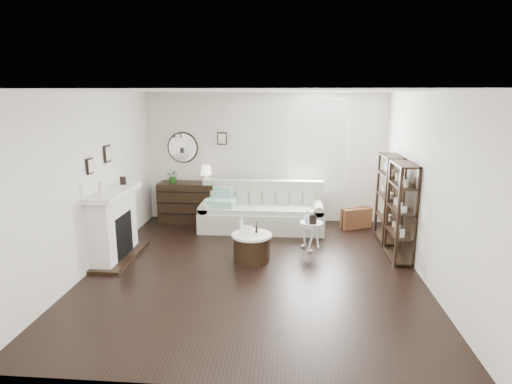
# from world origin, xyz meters

# --- Properties ---
(room) EXTENTS (5.50, 5.50, 5.50)m
(room) POSITION_xyz_m (0.73, 2.70, 1.60)
(room) COLOR black
(room) RESTS_ON ground
(fireplace) EXTENTS (0.50, 1.40, 1.84)m
(fireplace) POSITION_xyz_m (-2.32, 0.30, 0.54)
(fireplace) COLOR white
(fireplace) RESTS_ON ground
(shelf_unit_far) EXTENTS (0.30, 0.80, 1.60)m
(shelf_unit_far) POSITION_xyz_m (2.33, 1.55, 0.80)
(shelf_unit_far) COLOR black
(shelf_unit_far) RESTS_ON ground
(shelf_unit_near) EXTENTS (0.30, 0.80, 1.60)m
(shelf_unit_near) POSITION_xyz_m (2.33, 0.65, 0.80)
(shelf_unit_near) COLOR black
(shelf_unit_near) RESTS_ON ground
(sofa) EXTENTS (2.45, 0.85, 0.95)m
(sofa) POSITION_xyz_m (-0.02, 2.08, 0.31)
(sofa) COLOR #B8C0AB
(sofa) RESTS_ON ground
(quilt) EXTENTS (0.60, 0.51, 0.14)m
(quilt) POSITION_xyz_m (-0.82, 1.95, 0.56)
(quilt) COLOR #278F6F
(quilt) RESTS_ON sofa
(suitcase) EXTENTS (0.65, 0.44, 0.41)m
(suitcase) POSITION_xyz_m (1.89, 2.29, 0.21)
(suitcase) COLOR brown
(suitcase) RESTS_ON ground
(dresser) EXTENTS (1.26, 0.54, 0.84)m
(dresser) POSITION_xyz_m (-1.58, 2.47, 0.42)
(dresser) COLOR black
(dresser) RESTS_ON ground
(table_lamp) EXTENTS (0.31, 0.31, 0.37)m
(table_lamp) POSITION_xyz_m (-1.21, 2.47, 1.03)
(table_lamp) COLOR #EAE2C5
(table_lamp) RESTS_ON dresser
(potted_plant) EXTENTS (0.29, 0.27, 0.28)m
(potted_plant) POSITION_xyz_m (-1.89, 2.42, 0.98)
(potted_plant) COLOR #205518
(potted_plant) RESTS_ON dresser
(drum_table) EXTENTS (0.65, 0.65, 0.45)m
(drum_table) POSITION_xyz_m (-0.06, 0.37, 0.23)
(drum_table) COLOR black
(drum_table) RESTS_ON ground
(pedestal_table) EXTENTS (0.41, 0.41, 0.49)m
(pedestal_table) POSITION_xyz_m (0.92, 0.97, 0.45)
(pedestal_table) COLOR silver
(pedestal_table) RESTS_ON ground
(eiffel_drum) EXTENTS (0.13, 0.13, 0.19)m
(eiffel_drum) POSITION_xyz_m (0.01, 0.41, 0.55)
(eiffel_drum) COLOR black
(eiffel_drum) RESTS_ON drum_table
(bottle_drum) EXTENTS (0.07, 0.07, 0.30)m
(bottle_drum) POSITION_xyz_m (-0.23, 0.29, 0.60)
(bottle_drum) COLOR silver
(bottle_drum) RESTS_ON drum_table
(card_frame_drum) EXTENTS (0.15, 0.09, 0.19)m
(card_frame_drum) POSITION_xyz_m (-0.11, 0.20, 0.55)
(card_frame_drum) COLOR white
(card_frame_drum) RESTS_ON drum_table
(eiffel_ped) EXTENTS (0.12, 0.12, 0.17)m
(eiffel_ped) POSITION_xyz_m (1.00, 1.00, 0.57)
(eiffel_ped) COLOR black
(eiffel_ped) RESTS_ON pedestal_table
(flask_ped) EXTENTS (0.13, 0.13, 0.23)m
(flask_ped) POSITION_xyz_m (0.84, 0.99, 0.61)
(flask_ped) COLOR silver
(flask_ped) RESTS_ON pedestal_table
(card_frame_ped) EXTENTS (0.13, 0.07, 0.16)m
(card_frame_ped) POSITION_xyz_m (0.93, 0.87, 0.57)
(card_frame_ped) COLOR black
(card_frame_ped) RESTS_ON pedestal_table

